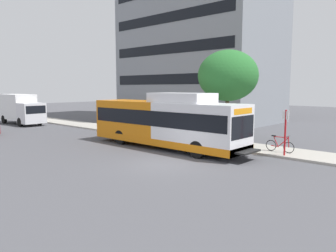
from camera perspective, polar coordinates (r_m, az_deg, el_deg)
ground_plane at (r=23.17m, az=-15.35°, el=-3.39°), size 120.00×120.00×0.00m
sidewalk_curb at (r=26.10m, az=0.17°, el=-1.87°), size 3.00×56.00×0.14m
transit_bus at (r=21.41m, az=-0.45°, el=0.65°), size 2.58×12.25×3.65m
bus_stop_sign_pole at (r=19.53m, az=19.86°, el=-0.51°), size 0.10×0.36×2.60m
bicycle_parked at (r=20.64m, az=19.01°, el=-3.15°), size 0.52×1.76×1.02m
street_tree_near_stop at (r=23.67m, az=10.45°, el=8.66°), size 4.25×4.25×6.49m
box_truck_background at (r=38.96m, az=-24.46°, el=2.85°), size 2.32×7.01×3.25m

